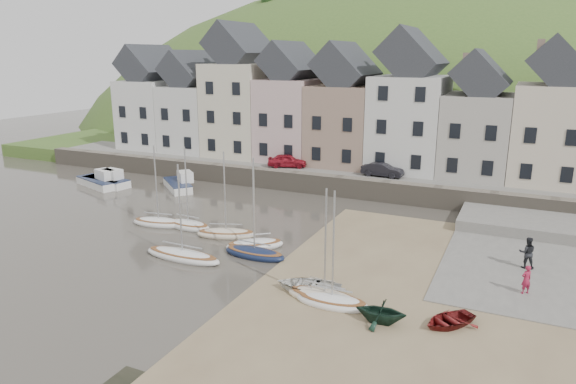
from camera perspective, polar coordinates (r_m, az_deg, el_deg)
The scene contains 26 objects.
ground at distance 32.57m, azimuth -4.48°, elevation -7.59°, with size 160.00×160.00×0.00m, color #413B33.
quay_land at distance 61.16m, azimuth 10.32°, elevation 3.66°, with size 90.00×30.00×1.50m, color #416026.
quay_street at distance 50.17m, azimuth 6.99°, elevation 2.27°, with size 70.00×7.00×0.10m, color slate.
seawall at distance 47.09m, azimuth 5.64°, elevation 0.66°, with size 70.00×1.20×1.80m, color slate.
beach at distance 29.21m, azimuth 15.06°, elevation -10.78°, with size 18.00×26.00×0.06m, color #7D684C.
slipway at distance 36.33m, azimuth 23.59°, elevation -6.32°, with size 8.00×18.00×0.12m, color slate.
hillside at distance 93.51m, azimuth 11.25°, elevation -4.37°, with size 134.40×84.00×84.00m.
townhouse_terrace at distance 52.10m, azimuth 10.27°, elevation 9.05°, with size 61.05×8.00×13.93m.
sailboat_0 at distance 40.05m, azimuth -14.08°, elevation -3.25°, with size 4.38×2.20×6.32m.
sailboat_1 at distance 38.93m, azimuth -10.94°, elevation -3.58°, with size 3.85×1.75×6.32m.
sailboat_2 at distance 36.74m, azimuth -6.84°, elevation -4.55°, with size 4.46×2.84×6.32m.
sailboat_3 at distance 34.52m, azimuth -3.68°, elevation -5.77°, with size 3.98×3.51×6.32m.
sailboat_4 at distance 33.30m, azimuth -11.55°, elevation -6.86°, with size 5.48×1.56×6.32m.
sailboat_5 at distance 33.07m, azimuth -3.72°, elevation -6.72°, with size 4.27×1.60×6.32m.
sailboat_6 at distance 27.04m, azimuth 4.89°, elevation -11.91°, with size 3.92×1.64×6.32m.
sailboat_7 at distance 27.43m, azimuth 4.04°, elevation -11.48°, with size 4.24×1.71×6.32m.
motorboat_0 at distance 53.47m, azimuth -20.11°, elevation 1.18°, with size 5.84×3.43×1.70m.
motorboat_1 at distance 53.48m, azimuth -19.31°, elevation 1.26°, with size 5.61×2.56×1.70m.
motorboat_2 at distance 50.28m, azimuth -11.90°, elevation 0.95°, with size 4.94×4.58×1.70m.
rowboat_white at distance 28.27m, azimuth 2.28°, elevation -10.26°, with size 2.50×3.50×0.73m, color silver.
rowboat_green at distance 25.50m, azimuth 10.22°, elevation -12.79°, with size 2.06×2.38×1.26m, color black.
rowboat_red at distance 26.21m, azimuth 17.34°, elevation -13.32°, with size 1.95×2.73×0.57m, color maroon.
person_red at distance 30.47m, azimuth 24.81°, elevation -8.76°, with size 0.58×0.38×1.60m, color #A01D3D.
person_dark at distance 33.95m, azimuth 24.90°, elevation -6.09°, with size 0.94×0.73×1.92m, color black.
car_left at distance 51.37m, azimuth -0.07°, elevation 3.49°, with size 1.56×3.87×1.32m, color maroon.
car_right at distance 48.19m, azimuth 10.40°, elevation 2.44°, with size 1.34×3.83×1.26m, color black.
Camera 1 is at (14.91, -26.15, 12.45)m, focal length 32.21 mm.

